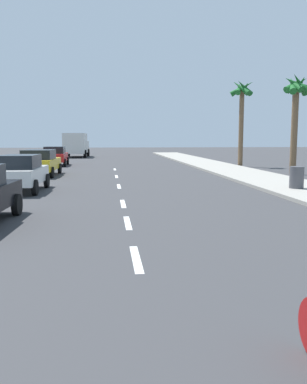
% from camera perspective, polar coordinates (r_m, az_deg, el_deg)
% --- Properties ---
extents(ground_plane, '(160.00, 160.00, 0.00)m').
position_cam_1_polar(ground_plane, '(18.85, -4.70, 0.47)').
color(ground_plane, '#38383A').
extents(sidewalk_strip, '(3.60, 80.00, 0.14)m').
position_cam_1_polar(sidewalk_strip, '(22.46, 15.71, 1.52)').
color(sidewalk_strip, '#9E998E').
rests_on(sidewalk_strip, ground).
extents(lane_stripe_2, '(0.16, 1.80, 0.01)m').
position_cam_1_polar(lane_stripe_2, '(7.99, -2.39, -9.11)').
color(lane_stripe_2, white).
rests_on(lane_stripe_2, ground).
extents(lane_stripe_3, '(0.16, 1.80, 0.01)m').
position_cam_1_polar(lane_stripe_3, '(11.27, -3.57, -4.23)').
color(lane_stripe_3, white).
rests_on(lane_stripe_3, ground).
extents(lane_stripe_4, '(0.16, 1.80, 0.01)m').
position_cam_1_polar(lane_stripe_4, '(14.50, -4.20, -1.60)').
color(lane_stripe_4, white).
rests_on(lane_stripe_4, ground).
extents(lane_stripe_5, '(0.16, 1.80, 0.01)m').
position_cam_1_polar(lane_stripe_5, '(19.70, -4.77, 0.79)').
color(lane_stripe_5, white).
rests_on(lane_stripe_5, ground).
extents(lane_stripe_6, '(0.16, 1.80, 0.01)m').
position_cam_1_polar(lane_stripe_6, '(24.71, -5.09, 2.13)').
color(lane_stripe_6, white).
rests_on(lane_stripe_6, ground).
extents(lane_stripe_7, '(0.16, 1.80, 0.01)m').
position_cam_1_polar(lane_stripe_7, '(30.27, -5.32, 3.10)').
color(lane_stripe_7, white).
rests_on(lane_stripe_7, ground).
extents(parked_car_white, '(1.91, 3.93, 1.57)m').
position_cam_1_polar(parked_car_white, '(18.51, -17.70, 2.61)').
color(parked_car_white, white).
rests_on(parked_car_white, ground).
extents(parked_car_yellow, '(2.19, 4.60, 1.57)m').
position_cam_1_polar(parked_car_yellow, '(25.96, -15.35, 4.01)').
color(parked_car_yellow, gold).
rests_on(parked_car_yellow, ground).
extents(parked_car_red, '(1.96, 4.16, 1.57)m').
position_cam_1_polar(parked_car_red, '(35.15, -13.32, 4.90)').
color(parked_car_red, red).
rests_on(parked_car_red, ground).
extents(delivery_truck, '(2.90, 6.34, 2.80)m').
position_cam_1_polar(delivery_truck, '(50.15, -10.56, 6.44)').
color(delivery_truck, beige).
rests_on(delivery_truck, ground).
extents(palm_tree_far, '(1.82, 1.78, 6.28)m').
position_cam_1_polar(palm_tree_far, '(27.50, 18.88, 12.12)').
color(palm_tree_far, brown).
rests_on(palm_tree_far, ground).
extents(palm_tree_distant, '(1.90, 1.78, 6.86)m').
position_cam_1_polar(palm_tree_distant, '(33.79, 12.01, 12.05)').
color(palm_tree_distant, brown).
rests_on(palm_tree_distant, ground).
extents(trash_bin_far, '(0.60, 0.60, 0.93)m').
position_cam_1_polar(trash_bin_far, '(18.74, 19.02, 1.90)').
color(trash_bin_far, '#47474C').
rests_on(trash_bin_far, sidewalk_strip).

